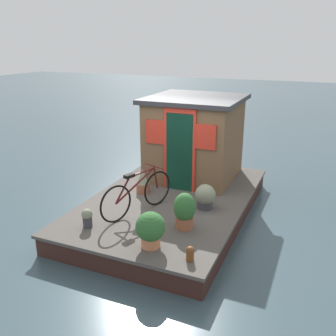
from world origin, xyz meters
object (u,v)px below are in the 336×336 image
potted_plant_sage (150,229)px  mooring_bollard (190,253)px  potted_plant_geranium (185,210)px  potted_plant_lavender (205,196)px  potted_plant_ivy (87,217)px  houseboat_cabin (194,137)px  potted_plant_rosemary (143,181)px  bicycle (138,194)px

potted_plant_sage → mooring_bollard: 0.75m
potted_plant_geranium → mooring_bollard: 1.06m
potted_plant_lavender → potted_plant_ivy: (-1.57, 1.66, -0.07)m
potted_plant_sage → potted_plant_lavender: bearing=-11.3°
potted_plant_lavender → potted_plant_geranium: size_ratio=0.75×
houseboat_cabin → potted_plant_rosemary: houseboat_cabin is taller
bicycle → potted_plant_ivy: size_ratio=4.81×
potted_plant_ivy → mooring_bollard: size_ratio=1.47×
potted_plant_ivy → mooring_bollard: potted_plant_ivy is taller
potted_plant_lavender → mooring_bollard: potted_plant_lavender is taller
potted_plant_lavender → mooring_bollard: (-1.85, -0.37, -0.13)m
potted_plant_sage → potted_plant_ivy: (0.16, 1.31, -0.13)m
mooring_bollard → houseboat_cabin: bearing=18.8°
mooring_bollard → potted_plant_lavender: bearing=11.3°
potted_plant_rosemary → potted_plant_geranium: size_ratio=0.82×
houseboat_cabin → potted_plant_rosemary: (-1.40, 0.66, -0.71)m
mooring_bollard → potted_plant_sage: bearing=80.0°
potted_plant_lavender → potted_plant_geranium: bearing=175.0°
houseboat_cabin → potted_plant_rosemary: 1.71m
potted_plant_ivy → bicycle: bearing=-32.4°
potted_plant_geranium → potted_plant_sage: bearing=161.8°
bicycle → potted_plant_rosemary: size_ratio=3.09×
houseboat_cabin → mooring_bollard: bearing=-161.2°
bicycle → potted_plant_ivy: (-0.86, 0.55, -0.21)m
potted_plant_ivy → potted_plant_sage: bearing=-96.8°
potted_plant_geranium → potted_plant_rosemary: bearing=50.5°
potted_plant_ivy → potted_plant_lavender: bearing=-46.6°
bicycle → mooring_bollard: size_ratio=7.06×
mooring_bollard → potted_plant_geranium: bearing=25.7°
potted_plant_sage → mooring_bollard: (-0.13, -0.71, -0.19)m
houseboat_cabin → bicycle: (-2.34, 0.29, -0.58)m
potted_plant_geranium → potted_plant_lavender: bearing=-5.0°
houseboat_cabin → potted_plant_ivy: size_ratio=6.13×
houseboat_cabin → potted_plant_lavender: 1.97m
houseboat_cabin → potted_plant_sage: (-3.36, -0.47, -0.65)m
houseboat_cabin → potted_plant_lavender: (-1.64, -0.82, -0.72)m
potted_plant_geranium → mooring_bollard: (-0.93, -0.45, -0.21)m
potted_plant_lavender → potted_plant_geranium: (-0.92, 0.08, 0.08)m
bicycle → potted_plant_rosemary: (0.94, 0.37, -0.14)m
bicycle → mooring_bollard: (-1.14, -1.48, -0.27)m
houseboat_cabin → mooring_bollard: (-3.49, -1.19, -0.84)m
bicycle → mooring_bollard: bearing=-127.8°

